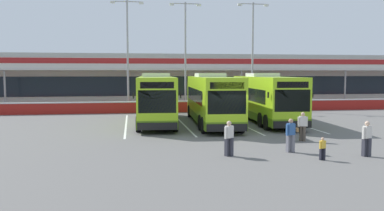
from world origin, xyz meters
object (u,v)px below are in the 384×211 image
(coach_bus_left_centre, at_px, (212,100))
(pedestrian_child, at_px, (323,148))
(coach_bus_leftmost, at_px, (156,99))
(pedestrian_in_dark_coat, at_px, (367,137))
(pedestrian_with_handbag, at_px, (302,126))
(lamp_post_east, at_px, (253,49))
(coach_bus_centre, at_px, (265,99))
(lamp_post_west, at_px, (128,48))
(pedestrian_near_bin, at_px, (229,137))
(pedestrian_approaching_bus, at_px, (291,134))
(lamp_post_centre, at_px, (185,49))

(coach_bus_left_centre, height_order, pedestrian_child, coach_bus_left_centre)
(coach_bus_leftmost, distance_m, pedestrian_in_dark_coat, 16.23)
(pedestrian_with_handbag, relative_size, lamp_post_east, 0.15)
(pedestrian_child, bearing_deg, lamp_post_east, 79.89)
(pedestrian_child, xyz_separation_m, lamp_post_east, (4.25, 23.83, 5.75))
(coach_bus_centre, height_order, lamp_post_west, lamp_post_west)
(pedestrian_near_bin, height_order, lamp_post_east, lamp_post_east)
(coach_bus_leftmost, xyz_separation_m, pedestrian_near_bin, (2.52, -12.66, -0.91))
(coach_bus_centre, distance_m, lamp_post_west, 15.82)
(pedestrian_in_dark_coat, xyz_separation_m, pedestrian_near_bin, (-6.16, 1.02, 0.00))
(pedestrian_approaching_bus, bearing_deg, coach_bus_leftmost, 114.74)
(pedestrian_approaching_bus, relative_size, lamp_post_west, 0.15)
(coach_bus_leftmost, xyz_separation_m, pedestrian_in_dark_coat, (8.68, -13.68, -0.91))
(pedestrian_approaching_bus, xyz_separation_m, lamp_post_centre, (-1.95, 22.87, 5.42))
(coach_bus_centre, xyz_separation_m, pedestrian_child, (-2.12, -13.63, -1.24))
(pedestrian_near_bin, distance_m, pedestrian_approaching_bus, 3.15)
(coach_bus_left_centre, relative_size, lamp_post_centre, 1.11)
(coach_bus_left_centre, height_order, lamp_post_centre, lamp_post_centre)
(lamp_post_west, bearing_deg, lamp_post_centre, 2.83)
(coach_bus_leftmost, bearing_deg, pedestrian_child, -65.79)
(pedestrian_child, distance_m, pedestrian_near_bin, 4.09)
(coach_bus_centre, bearing_deg, lamp_post_centre, 113.28)
(lamp_post_east, bearing_deg, coach_bus_centre, -101.77)
(coach_bus_leftmost, xyz_separation_m, lamp_post_west, (-2.19, 10.33, 4.50))
(coach_bus_left_centre, distance_m, pedestrian_near_bin, 11.54)
(pedestrian_child, bearing_deg, pedestrian_in_dark_coat, 10.01)
(pedestrian_child, xyz_separation_m, pedestrian_near_bin, (-3.82, 1.44, 0.33))
(pedestrian_in_dark_coat, relative_size, pedestrian_near_bin, 1.00)
(lamp_post_west, bearing_deg, pedestrian_with_handbag, -63.77)
(coach_bus_centre, distance_m, pedestrian_with_handbag, 9.01)
(pedestrian_child, height_order, pedestrian_near_bin, pedestrian_near_bin)
(pedestrian_child, xyz_separation_m, pedestrian_approaching_bus, (-0.70, 1.85, 0.33))
(pedestrian_with_handbag, distance_m, pedestrian_approaching_bus, 3.43)
(pedestrian_with_handbag, relative_size, pedestrian_in_dark_coat, 1.00)
(coach_bus_leftmost, bearing_deg, coach_bus_centre, -3.17)
(coach_bus_centre, bearing_deg, lamp_post_west, 134.59)
(pedestrian_with_handbag, height_order, pedestrian_in_dark_coat, same)
(coach_bus_left_centre, distance_m, pedestrian_approaching_bus, 11.14)
(lamp_post_centre, xyz_separation_m, lamp_post_east, (6.90, -0.88, 0.00))
(pedestrian_approaching_bus, distance_m, lamp_post_west, 24.50)
(pedestrian_with_handbag, bearing_deg, coach_bus_centre, 84.01)
(lamp_post_west, xyz_separation_m, lamp_post_centre, (5.88, 0.29, 0.00))
(pedestrian_with_handbag, bearing_deg, lamp_post_east, 80.90)
(lamp_post_west, relative_size, lamp_post_east, 1.00)
(coach_bus_centre, distance_m, pedestrian_near_bin, 13.59)
(pedestrian_with_handbag, distance_m, lamp_post_centre, 21.08)
(coach_bus_centre, bearing_deg, pedestrian_in_dark_coat, -89.05)
(coach_bus_centre, distance_m, pedestrian_approaching_bus, 12.14)
(pedestrian_near_bin, bearing_deg, pedestrian_child, -20.61)
(coach_bus_leftmost, relative_size, lamp_post_east, 1.11)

